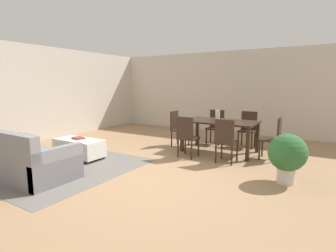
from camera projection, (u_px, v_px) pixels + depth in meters
ground_plane at (149, 176)px, 4.67m from camera, size 10.80×10.80×0.00m
wall_back at (237, 92)px, 8.66m from camera, size 9.00×0.12×2.70m
wall_left at (26, 94)px, 7.21m from camera, size 0.12×11.00×2.70m
area_rug at (56, 165)px, 5.28m from camera, size 3.00×2.80×0.01m
couch at (22, 160)px, 4.65m from camera, size 1.98×0.93×0.86m
ottoman_table at (79, 147)px, 5.77m from camera, size 1.12×0.53×0.42m
dining_table at (220, 124)px, 6.25m from camera, size 1.70×0.98×0.76m
dining_chair_near_left at (187, 135)px, 5.78m from camera, size 0.41×0.41×0.92m
dining_chair_near_right at (226, 139)px, 5.36m from camera, size 0.40×0.40×0.92m
dining_chair_far_left at (216, 125)px, 7.19m from camera, size 0.42×0.42×0.92m
dining_chair_far_right at (248, 127)px, 6.79m from camera, size 0.41×0.41×0.92m
dining_chair_head_east at (274, 136)px, 5.61m from camera, size 0.41×0.41×0.92m
dining_chair_head_west at (177, 126)px, 6.91m from camera, size 0.42×0.42×0.92m
vase_centerpiece at (218, 115)px, 6.30m from camera, size 0.10×0.10×0.25m
book_on_ottoman at (78, 138)px, 5.80m from camera, size 0.30×0.26×0.03m
potted_plant at (287, 154)px, 4.27m from camera, size 0.61×0.61×0.83m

